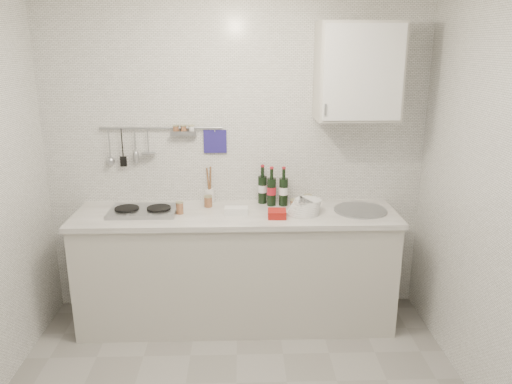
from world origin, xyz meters
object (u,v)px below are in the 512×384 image
Objects in this scene: plate_stack_sink at (305,207)px; plate_stack_hob at (126,210)px; wall_cabinet at (358,72)px; wine_bottles at (272,186)px; utensil_crock at (210,194)px.

plate_stack_hob is at bearing 176.92° from plate_stack_sink.
plate_stack_hob is at bearing -177.21° from wall_cabinet.
plate_stack_sink is 0.85× the size of wine_bottles.
wall_cabinet is at bearing -6.41° from utensil_crock.
wall_cabinet is at bearing 22.64° from plate_stack_sink.
utensil_crock reaches higher than plate_stack_hob.
wall_cabinet reaches higher than utensil_crock.
utensil_crock is at bearing 173.59° from wall_cabinet.
utensil_crock is (0.62, 0.21, 0.06)m from plate_stack_hob.
wine_bottles is at bearing 7.33° from plate_stack_hob.
plate_stack_sink is at bearing -21.03° from utensil_crock.
plate_stack_sink is at bearing -157.36° from wall_cabinet.
plate_stack_hob is (-1.74, -0.08, -1.02)m from wall_cabinet.
utensil_crock is at bearing 172.59° from wine_bottles.
plate_stack_sink is at bearing -3.08° from plate_stack_hob.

